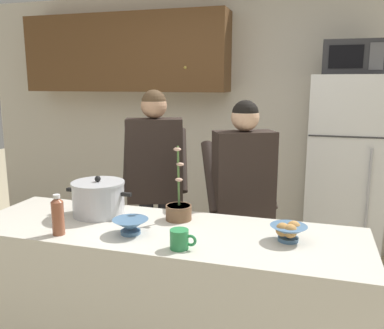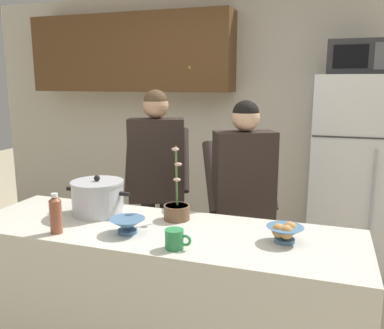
{
  "view_description": "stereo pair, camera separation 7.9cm",
  "coord_description": "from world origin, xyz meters",
  "px_view_note": "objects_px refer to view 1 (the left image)",
  "views": [
    {
      "loc": [
        0.77,
        -1.97,
        1.7
      ],
      "look_at": [
        0.0,
        0.55,
        1.17
      ],
      "focal_mm": 38.36,
      "sensor_mm": 36.0,
      "label": 1
    },
    {
      "loc": [
        0.84,
        -1.94,
        1.7
      ],
      "look_at": [
        0.0,
        0.55,
        1.17
      ],
      "focal_mm": 38.36,
      "sensor_mm": 36.0,
      "label": 2
    }
  ],
  "objects_px": {
    "person_near_pot": "(155,172)",
    "potted_orchid": "(179,210)",
    "bread_bowl": "(289,231)",
    "person_by_sink": "(243,189)",
    "bottle_near_edge": "(58,215)",
    "empty_bowl": "(130,225)",
    "microwave": "(352,58)",
    "cooking_pot": "(99,198)",
    "coffee_mug": "(180,239)",
    "refrigerator": "(343,175)"
  },
  "relations": [
    {
      "from": "coffee_mug",
      "to": "bottle_near_edge",
      "type": "height_order",
      "value": "bottle_near_edge"
    },
    {
      "from": "person_by_sink",
      "to": "empty_bowl",
      "type": "height_order",
      "value": "person_by_sink"
    },
    {
      "from": "person_near_pot",
      "to": "potted_orchid",
      "type": "relative_size",
      "value": 3.82
    },
    {
      "from": "refrigerator",
      "to": "person_by_sink",
      "type": "distance_m",
      "value": 1.34
    },
    {
      "from": "bottle_near_edge",
      "to": "potted_orchid",
      "type": "relative_size",
      "value": 0.5
    },
    {
      "from": "coffee_mug",
      "to": "bottle_near_edge",
      "type": "distance_m",
      "value": 0.67
    },
    {
      "from": "bread_bowl",
      "to": "potted_orchid",
      "type": "distance_m",
      "value": 0.65
    },
    {
      "from": "coffee_mug",
      "to": "person_by_sink",
      "type": "bearing_deg",
      "value": 81.88
    },
    {
      "from": "microwave",
      "to": "coffee_mug",
      "type": "distance_m",
      "value": 2.41
    },
    {
      "from": "microwave",
      "to": "empty_bowl",
      "type": "xyz_separation_m",
      "value": [
        -1.15,
        -1.94,
        -0.93
      ]
    },
    {
      "from": "cooking_pot",
      "to": "bread_bowl",
      "type": "bearing_deg",
      "value": -5.09
    },
    {
      "from": "refrigerator",
      "to": "cooking_pot",
      "type": "bearing_deg",
      "value": -130.42
    },
    {
      "from": "person_by_sink",
      "to": "cooking_pot",
      "type": "height_order",
      "value": "person_by_sink"
    },
    {
      "from": "bread_bowl",
      "to": "person_by_sink",
      "type": "bearing_deg",
      "value": 116.74
    },
    {
      "from": "bread_bowl",
      "to": "bottle_near_edge",
      "type": "relative_size",
      "value": 0.86
    },
    {
      "from": "coffee_mug",
      "to": "empty_bowl",
      "type": "bearing_deg",
      "value": 160.5
    },
    {
      "from": "microwave",
      "to": "bottle_near_edge",
      "type": "distance_m",
      "value": 2.7
    },
    {
      "from": "refrigerator",
      "to": "bottle_near_edge",
      "type": "xyz_separation_m",
      "value": [
        -1.51,
        -2.08,
        0.14
      ]
    },
    {
      "from": "person_near_pot",
      "to": "bread_bowl",
      "type": "xyz_separation_m",
      "value": [
        1.06,
        -0.85,
        -0.06
      ]
    },
    {
      "from": "potted_orchid",
      "to": "empty_bowl",
      "type": "bearing_deg",
      "value": -120.26
    },
    {
      "from": "person_near_pot",
      "to": "cooking_pot",
      "type": "height_order",
      "value": "person_near_pot"
    },
    {
      "from": "potted_orchid",
      "to": "person_near_pot",
      "type": "bearing_deg",
      "value": 121.39
    },
    {
      "from": "empty_bowl",
      "to": "bottle_near_edge",
      "type": "distance_m",
      "value": 0.38
    },
    {
      "from": "coffee_mug",
      "to": "potted_orchid",
      "type": "height_order",
      "value": "potted_orchid"
    },
    {
      "from": "person_near_pot",
      "to": "microwave",
      "type": "bearing_deg",
      "value": 33.94
    },
    {
      "from": "cooking_pot",
      "to": "empty_bowl",
      "type": "distance_m",
      "value": 0.4
    },
    {
      "from": "refrigerator",
      "to": "potted_orchid",
      "type": "height_order",
      "value": "refrigerator"
    },
    {
      "from": "microwave",
      "to": "person_by_sink",
      "type": "xyz_separation_m",
      "value": [
        -0.71,
        -1.11,
        -0.92
      ]
    },
    {
      "from": "person_by_sink",
      "to": "person_near_pot",
      "type": "bearing_deg",
      "value": 167.68
    },
    {
      "from": "refrigerator",
      "to": "empty_bowl",
      "type": "bearing_deg",
      "value": -120.42
    },
    {
      "from": "coffee_mug",
      "to": "bottle_near_edge",
      "type": "xyz_separation_m",
      "value": [
        -0.66,
        -0.01,
        0.06
      ]
    },
    {
      "from": "microwave",
      "to": "person_near_pot",
      "type": "xyz_separation_m",
      "value": [
        -1.42,
        -0.95,
        -0.87
      ]
    },
    {
      "from": "refrigerator",
      "to": "potted_orchid",
      "type": "bearing_deg",
      "value": -120.45
    },
    {
      "from": "bread_bowl",
      "to": "refrigerator",
      "type": "bearing_deg",
      "value": 78.95
    },
    {
      "from": "bread_bowl",
      "to": "empty_bowl",
      "type": "bearing_deg",
      "value": -170.22
    },
    {
      "from": "microwave",
      "to": "bottle_near_edge",
      "type": "bearing_deg",
      "value": -126.22
    },
    {
      "from": "person_near_pot",
      "to": "coffee_mug",
      "type": "bearing_deg",
      "value": -62.61
    },
    {
      "from": "person_near_pot",
      "to": "bread_bowl",
      "type": "height_order",
      "value": "person_near_pot"
    },
    {
      "from": "microwave",
      "to": "bread_bowl",
      "type": "height_order",
      "value": "microwave"
    },
    {
      "from": "cooking_pot",
      "to": "empty_bowl",
      "type": "bearing_deg",
      "value": -36.62
    },
    {
      "from": "person_by_sink",
      "to": "bread_bowl",
      "type": "height_order",
      "value": "person_by_sink"
    },
    {
      "from": "microwave",
      "to": "cooking_pot",
      "type": "distance_m",
      "value": 2.42
    },
    {
      "from": "refrigerator",
      "to": "bottle_near_edge",
      "type": "height_order",
      "value": "refrigerator"
    },
    {
      "from": "cooking_pot",
      "to": "bottle_near_edge",
      "type": "height_order",
      "value": "cooking_pot"
    },
    {
      "from": "refrigerator",
      "to": "person_by_sink",
      "type": "xyz_separation_m",
      "value": [
        -0.71,
        -1.13,
        0.1
      ]
    },
    {
      "from": "person_near_pot",
      "to": "potted_orchid",
      "type": "height_order",
      "value": "person_near_pot"
    },
    {
      "from": "coffee_mug",
      "to": "potted_orchid",
      "type": "distance_m",
      "value": 0.42
    },
    {
      "from": "bottle_near_edge",
      "to": "bread_bowl",
      "type": "bearing_deg",
      "value": 12.42
    },
    {
      "from": "person_near_pot",
      "to": "cooking_pot",
      "type": "bearing_deg",
      "value": -94.34
    },
    {
      "from": "bottle_near_edge",
      "to": "empty_bowl",
      "type": "bearing_deg",
      "value": 18.15
    }
  ]
}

